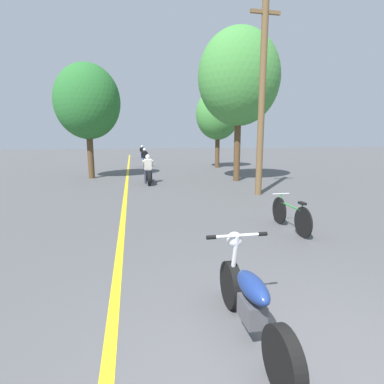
{
  "coord_description": "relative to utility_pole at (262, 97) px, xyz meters",
  "views": [
    {
      "loc": [
        -1.41,
        -1.89,
        2.14
      ],
      "look_at": [
        -0.07,
        4.81,
        0.9
      ],
      "focal_mm": 28.0,
      "sensor_mm": 36.0,
      "label": 1
    }
  ],
  "objects": [
    {
      "name": "roadside_tree_right_near",
      "position": [
        0.46,
        3.75,
        1.36
      ],
      "size": [
        3.95,
        3.55,
        7.25
      ],
      "color": "#513A23",
      "rests_on": "ground"
    },
    {
      "name": "motorcycle_rider_mid",
      "position": [
        -3.77,
        11.95,
        -3.07
      ],
      "size": [
        0.5,
        2.08,
        1.38
      ],
      "color": "black",
      "rests_on": "ground"
    },
    {
      "name": "bicycle_parked",
      "position": [
        -1.09,
        -4.33,
        -3.23
      ],
      "size": [
        0.44,
        1.76,
        0.79
      ],
      "color": "black",
      "rests_on": "ground"
    },
    {
      "name": "roadside_tree_left",
      "position": [
        -6.84,
        6.19,
        0.36
      ],
      "size": [
        3.33,
        3.0,
        5.89
      ],
      "color": "#513A23",
      "rests_on": "ground"
    },
    {
      "name": "utility_pole",
      "position": [
        0.0,
        0.0,
        0.0
      ],
      "size": [
        1.1,
        0.24,
        7.01
      ],
      "color": "brown",
      "rests_on": "ground"
    },
    {
      "name": "motorcycle_rider_far",
      "position": [
        -3.63,
        21.51,
        -3.08
      ],
      "size": [
        0.5,
        1.95,
        1.36
      ],
      "color": "black",
      "rests_on": "ground"
    },
    {
      "name": "lane_stripe_center",
      "position": [
        -4.98,
        4.17,
        -3.59
      ],
      "size": [
        0.14,
        48.0,
        0.01
      ],
      "primitive_type": "cube",
      "color": "yellow",
      "rests_on": "ground"
    },
    {
      "name": "motorcycle_rider_lead",
      "position": [
        -3.96,
        3.74,
        -3.08
      ],
      "size": [
        0.5,
        2.09,
        1.37
      ],
      "color": "black",
      "rests_on": "ground"
    },
    {
      "name": "motorcycle_foreground",
      "position": [
        -3.5,
        -7.79,
        -3.17
      ],
      "size": [
        0.74,
        1.95,
        1.03
      ],
      "color": "black",
      "rests_on": "ground"
    },
    {
      "name": "roadside_tree_right_far",
      "position": [
        1.38,
        10.47,
        0.17
      ],
      "size": [
        3.12,
        2.8,
        5.57
      ],
      "color": "#513A23",
      "rests_on": "ground"
    }
  ]
}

